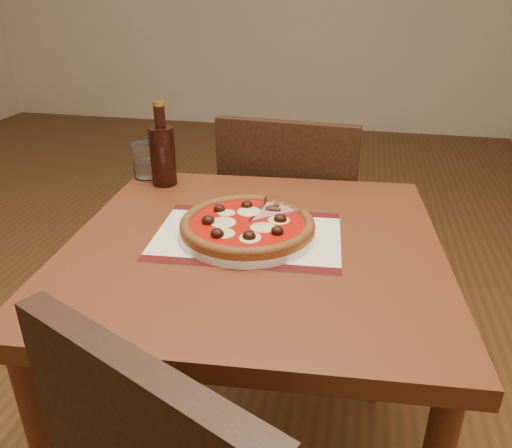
{
  "coord_description": "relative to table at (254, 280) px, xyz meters",
  "views": [
    {
      "loc": [
        1.17,
        -1.82,
        1.25
      ],
      "look_at": [
        0.96,
        -0.86,
        0.78
      ],
      "focal_mm": 35.0,
      "sensor_mm": 36.0,
      "label": 1
    }
  ],
  "objects": [
    {
      "name": "ham_slice",
      "position": [
        0.04,
        0.09,
        0.13
      ],
      "size": [
        0.1,
        0.13,
        0.02
      ],
      "rotation": [
        0.0,
        0.0,
        1.05
      ],
      "color": "brown",
      "rests_on": "plate"
    },
    {
      "name": "bottle",
      "position": [
        -0.32,
        0.28,
        0.19
      ],
      "size": [
        0.07,
        0.07,
        0.23
      ],
      "color": "black",
      "rests_on": "table"
    },
    {
      "name": "placemat",
      "position": [
        -0.02,
        0.02,
        0.1
      ],
      "size": [
        0.43,
        0.32,
        0.0
      ],
      "primitive_type": "cube",
      "rotation": [
        0.0,
        0.0,
        0.08
      ],
      "color": "silver",
      "rests_on": "table"
    },
    {
      "name": "water_glass",
      "position": [
        -0.39,
        0.33,
        0.15
      ],
      "size": [
        0.1,
        0.1,
        0.1
      ],
      "primitive_type": "cylinder",
      "rotation": [
        0.0,
        0.0,
        0.35
      ],
      "color": "white",
      "rests_on": "table"
    },
    {
      "name": "plate",
      "position": [
        -0.02,
        0.02,
        0.11
      ],
      "size": [
        0.3,
        0.3,
        0.02
      ],
      "primitive_type": "cylinder",
      "color": "white",
      "rests_on": "placemat"
    },
    {
      "name": "pizza",
      "position": [
        -0.02,
        0.02,
        0.13
      ],
      "size": [
        0.3,
        0.3,
        0.04
      ],
      "color": "brown",
      "rests_on": "plate"
    },
    {
      "name": "table",
      "position": [
        0.0,
        0.0,
        0.0
      ],
      "size": [
        0.86,
        0.86,
        0.75
      ],
      "rotation": [
        0.0,
        0.0,
        0.08
      ],
      "color": "#622B17",
      "rests_on": "ground"
    },
    {
      "name": "chair_far",
      "position": [
        0.0,
        0.57,
        -0.13
      ],
      "size": [
        0.46,
        0.46,
        0.9
      ],
      "rotation": [
        0.0,
        0.0,
        3.07
      ],
      "color": "black",
      "rests_on": "ground"
    }
  ]
}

